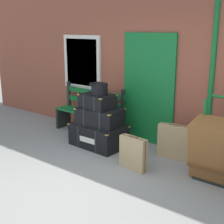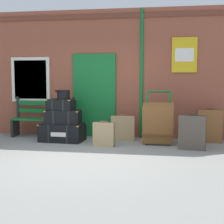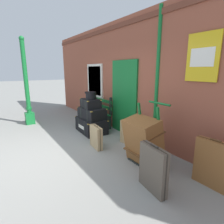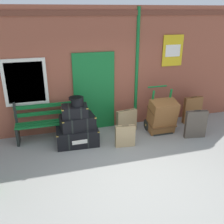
% 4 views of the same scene
% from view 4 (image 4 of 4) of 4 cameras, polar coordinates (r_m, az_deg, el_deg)
% --- Properties ---
extents(ground_plane, '(60.00, 60.00, 0.00)m').
position_cam_4_polar(ground_plane, '(5.18, 5.22, -14.46)').
color(ground_plane, gray).
extents(brick_facade, '(10.40, 0.35, 3.20)m').
position_cam_4_polar(brick_facade, '(6.80, -2.37, 9.50)').
color(brick_facade, brown).
rests_on(brick_facade, ground).
extents(platform_bench, '(1.60, 0.43, 1.01)m').
position_cam_4_polar(platform_bench, '(6.57, -14.23, -2.28)').
color(platform_bench, '#146B2D').
rests_on(platform_bench, ground).
extents(steamer_trunk_base, '(1.04, 0.70, 0.43)m').
position_cam_4_polar(steamer_trunk_base, '(6.27, -7.85, -5.38)').
color(steamer_trunk_base, black).
rests_on(steamer_trunk_base, ground).
extents(steamer_trunk_middle, '(0.85, 0.61, 0.33)m').
position_cam_4_polar(steamer_trunk_middle, '(6.13, -7.85, -2.20)').
color(steamer_trunk_middle, black).
rests_on(steamer_trunk_middle, steamer_trunk_base).
extents(steamer_trunk_top, '(0.64, 0.49, 0.27)m').
position_cam_4_polar(steamer_trunk_top, '(6.00, -8.46, 0.24)').
color(steamer_trunk_top, black).
rests_on(steamer_trunk_top, steamer_trunk_middle).
extents(round_hatbox, '(0.34, 0.32, 0.21)m').
position_cam_4_polar(round_hatbox, '(5.90, -7.96, 2.51)').
color(round_hatbox, black).
rests_on(round_hatbox, steamer_trunk_top).
extents(porters_trolley, '(0.71, 0.58, 1.20)m').
position_cam_4_polar(porters_trolley, '(6.99, 10.54, -1.97)').
color(porters_trolley, black).
rests_on(porters_trolley, ground).
extents(large_brown_trunk, '(0.70, 0.60, 0.95)m').
position_cam_4_polar(large_brown_trunk, '(6.77, 11.29, -0.98)').
color(large_brown_trunk, brown).
rests_on(large_brown_trunk, ground).
extents(suitcase_oxblood, '(0.57, 0.14, 0.81)m').
position_cam_4_polar(suitcase_oxblood, '(7.68, 17.76, 0.47)').
color(suitcase_oxblood, brown).
rests_on(suitcase_oxblood, ground).
extents(suitcase_olive, '(0.49, 0.18, 0.57)m').
position_cam_4_polar(suitcase_olive, '(6.09, 3.00, -5.48)').
color(suitcase_olive, tan).
rests_on(suitcase_olive, ground).
extents(suitcase_slate, '(0.56, 0.20, 0.77)m').
position_cam_4_polar(suitcase_slate, '(6.80, 18.45, -2.64)').
color(suitcase_slate, '#51473D').
rests_on(suitcase_slate, ground).
extents(suitcase_cream, '(0.58, 0.22, 0.63)m').
position_cam_4_polar(suitcase_cream, '(6.84, 3.32, -1.97)').
color(suitcase_cream, tan).
rests_on(suitcase_cream, ground).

